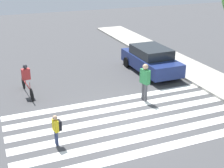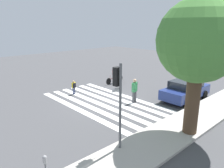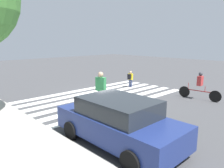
# 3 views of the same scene
# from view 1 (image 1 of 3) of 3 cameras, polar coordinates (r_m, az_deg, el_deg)

# --- Properties ---
(ground_plane) EXTENTS (60.00, 60.00, 0.00)m
(ground_plane) POSITION_cam_1_polar(r_m,az_deg,el_deg) (13.26, 3.10, -6.87)
(ground_plane) COLOR #444447
(crosswalk_stripes) EXTENTS (4.98, 10.00, 0.01)m
(crosswalk_stripes) POSITION_cam_1_polar(r_m,az_deg,el_deg) (13.25, 3.11, -6.86)
(crosswalk_stripes) COLOR white
(crosswalk_stripes) RESTS_ON ground_plane
(pedestrian_adult_yellow_jacket) EXTENTS (0.55, 0.35, 1.84)m
(pedestrian_adult_yellow_jacket) POSITION_cam_1_polar(r_m,az_deg,el_deg) (14.83, 6.03, 0.71)
(pedestrian_adult_yellow_jacket) COLOR #4C4C51
(pedestrian_adult_yellow_jacket) RESTS_ON ground_plane
(pedestrian_adult_blue_shirt) EXTENTS (0.35, 0.31, 1.20)m
(pedestrian_adult_blue_shirt) POSITION_cam_1_polar(r_m,az_deg,el_deg) (11.56, -10.13, -7.86)
(pedestrian_adult_blue_shirt) COLOR navy
(pedestrian_adult_blue_shirt) RESTS_ON ground_plane
(cyclist_far_lane) EXTENTS (2.43, 0.42, 1.61)m
(cyclist_far_lane) POSITION_cam_1_polar(r_m,az_deg,el_deg) (15.99, -15.39, 0.94)
(cyclist_far_lane) COLOR black
(cyclist_far_lane) RESTS_ON ground_plane
(car_parked_silver_sedan) EXTENTS (4.48, 2.08, 1.56)m
(car_parked_silver_sedan) POSITION_cam_1_polar(r_m,az_deg,el_deg) (18.81, 7.11, 4.47)
(car_parked_silver_sedan) COLOR navy
(car_parked_silver_sedan) RESTS_ON ground_plane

